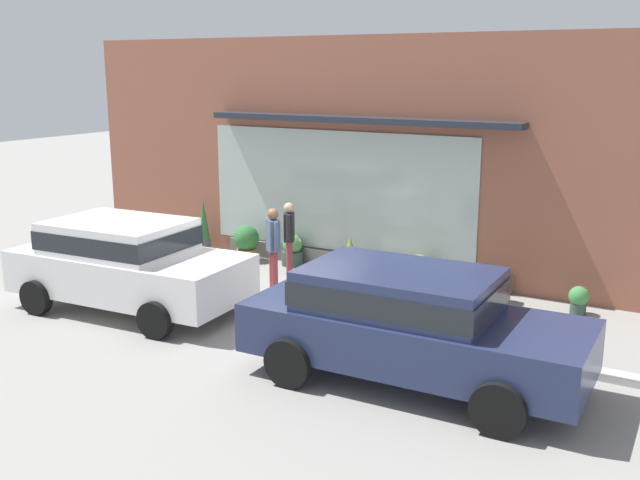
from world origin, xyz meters
The scene contains 15 objects.
ground_plane centered at (0.00, 0.00, 0.00)m, with size 60.00×60.00×0.00m, color gray.
curb_strip centered at (0.00, -0.20, 0.06)m, with size 14.00×0.24×0.12m, color #B2B2AD.
storefront centered at (-0.01, 3.19, 2.36)m, with size 14.00×0.81×4.79m.
fire_hydrant centered at (-1.57, 0.50, 0.39)m, with size 0.39×0.35×0.79m.
pedestrian_with_handbag centered at (-0.74, 0.91, 0.93)m, with size 0.52×0.47×1.62m.
pedestrian_passerby centered at (-0.97, 1.84, 0.89)m, with size 0.31×0.42×1.55m.
parked_car_navy centered at (3.11, -1.64, 0.90)m, with size 4.60×2.08×1.56m.
parked_car_white centered at (-2.39, -1.25, 0.89)m, with size 4.27×2.25×1.58m.
potted_plant_by_entrance centered at (3.17, 2.37, 0.34)m, with size 0.42×0.42×0.63m.
potted_plant_window_center centered at (1.54, 2.58, 0.35)m, with size 0.35×0.35×0.64m.
potted_plant_doorstep centered at (-2.52, 2.51, 0.42)m, with size 0.57×0.57×0.79m.
potted_plant_window_right centered at (-3.87, 2.73, 0.58)m, with size 0.29×0.29×1.21m.
potted_plant_corner_tall centered at (-1.44, 2.70, 0.32)m, with size 0.47×0.47×0.67m.
potted_plant_near_hydrant centered at (4.56, 2.42, 0.27)m, with size 0.35×0.35×0.50m.
potted_plant_trailing_edge centered at (0.12, 2.39, 0.41)m, with size 0.45×0.45×0.87m.
Camera 1 is at (6.74, -10.27, 4.18)m, focal length 41.26 mm.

